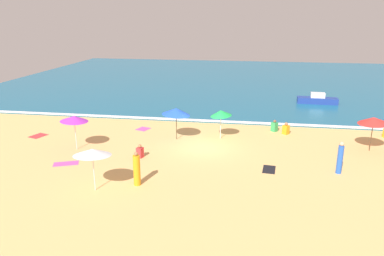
{
  "coord_description": "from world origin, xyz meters",
  "views": [
    {
      "loc": [
        3.15,
        -23.6,
        8.71
      ],
      "look_at": [
        -1.03,
        1.76,
        0.8
      ],
      "focal_mm": 34.29,
      "sensor_mm": 36.0,
      "label": 1
    }
  ],
  "objects_px": {
    "beach_umbrella_5": "(92,152)",
    "beach_umbrella_4": "(221,113)",
    "beachgoer_1": "(286,129)",
    "beachgoer_4": "(340,158)",
    "beach_umbrella_3": "(374,120)",
    "small_boat_0": "(317,100)",
    "beachgoer_0": "(274,126)",
    "beach_umbrella_6": "(176,111)",
    "beachgoer_2": "(137,170)",
    "beach_umbrella_0": "(74,119)",
    "beachgoer_7": "(140,152)"
  },
  "relations": [
    {
      "from": "beach_umbrella_5",
      "to": "beach_umbrella_4",
      "type": "bearing_deg",
      "value": 58.86
    },
    {
      "from": "beachgoer_1",
      "to": "beachgoer_4",
      "type": "bearing_deg",
      "value": -70.81
    },
    {
      "from": "beach_umbrella_5",
      "to": "beachgoer_4",
      "type": "bearing_deg",
      "value": 18.35
    },
    {
      "from": "beachgoer_1",
      "to": "beach_umbrella_3",
      "type": "bearing_deg",
      "value": -27.87
    },
    {
      "from": "beachgoer_1",
      "to": "small_boat_0",
      "type": "bearing_deg",
      "value": 69.61
    },
    {
      "from": "beach_umbrella_3",
      "to": "beachgoer_0",
      "type": "bearing_deg",
      "value": 151.1
    },
    {
      "from": "beach_umbrella_6",
      "to": "beachgoer_2",
      "type": "height_order",
      "value": "beach_umbrella_6"
    },
    {
      "from": "beach_umbrella_6",
      "to": "beachgoer_0",
      "type": "xyz_separation_m",
      "value": [
        7.18,
        3.14,
        -1.7
      ]
    },
    {
      "from": "beach_umbrella_4",
      "to": "beach_umbrella_5",
      "type": "distance_m",
      "value": 10.99
    },
    {
      "from": "beach_umbrella_3",
      "to": "beach_umbrella_5",
      "type": "bearing_deg",
      "value": -151.75
    },
    {
      "from": "beach_umbrella_3",
      "to": "beachgoer_4",
      "type": "distance_m",
      "value": 5.21
    },
    {
      "from": "beach_umbrella_4",
      "to": "beachgoer_4",
      "type": "relative_size",
      "value": 1.16
    },
    {
      "from": "beach_umbrella_5",
      "to": "beachgoer_0",
      "type": "xyz_separation_m",
      "value": [
        9.7,
        11.87,
        -1.71
      ]
    },
    {
      "from": "beachgoer_1",
      "to": "beach_umbrella_0",
      "type": "bearing_deg",
      "value": -158.33
    },
    {
      "from": "small_boat_0",
      "to": "beach_umbrella_6",
      "type": "bearing_deg",
      "value": -132.22
    },
    {
      "from": "beach_umbrella_3",
      "to": "beachgoer_0",
      "type": "distance_m",
      "value": 7.19
    },
    {
      "from": "beach_umbrella_0",
      "to": "beachgoer_1",
      "type": "relative_size",
      "value": 2.57
    },
    {
      "from": "beach_umbrella_6",
      "to": "beachgoer_7",
      "type": "distance_m",
      "value": 4.56
    },
    {
      "from": "beach_umbrella_4",
      "to": "beachgoer_2",
      "type": "relative_size",
      "value": 1.18
    },
    {
      "from": "beachgoer_4",
      "to": "beach_umbrella_0",
      "type": "bearing_deg",
      "value": 175.54
    },
    {
      "from": "beach_umbrella_0",
      "to": "beachgoer_0",
      "type": "bearing_deg",
      "value": 24.94
    },
    {
      "from": "beachgoer_0",
      "to": "beachgoer_7",
      "type": "bearing_deg",
      "value": -141.1
    },
    {
      "from": "beach_umbrella_6",
      "to": "small_boat_0",
      "type": "height_order",
      "value": "beach_umbrella_6"
    },
    {
      "from": "beach_umbrella_0",
      "to": "beachgoer_7",
      "type": "height_order",
      "value": "beach_umbrella_0"
    },
    {
      "from": "beachgoer_1",
      "to": "beachgoer_7",
      "type": "bearing_deg",
      "value": -145.93
    },
    {
      "from": "beach_umbrella_6",
      "to": "beachgoer_4",
      "type": "relative_size",
      "value": 1.27
    },
    {
      "from": "beach_umbrella_0",
      "to": "beach_umbrella_6",
      "type": "height_order",
      "value": "beach_umbrella_6"
    },
    {
      "from": "beach_umbrella_3",
      "to": "beachgoer_4",
      "type": "relative_size",
      "value": 1.25
    },
    {
      "from": "beach_umbrella_3",
      "to": "beach_umbrella_6",
      "type": "relative_size",
      "value": 0.99
    },
    {
      "from": "beach_umbrella_4",
      "to": "small_boat_0",
      "type": "height_order",
      "value": "beach_umbrella_4"
    },
    {
      "from": "beachgoer_1",
      "to": "beachgoer_4",
      "type": "distance_m",
      "value": 7.42
    },
    {
      "from": "beachgoer_0",
      "to": "beachgoer_4",
      "type": "xyz_separation_m",
      "value": [
        3.26,
        -7.57,
        0.53
      ]
    },
    {
      "from": "beachgoer_1",
      "to": "beach_umbrella_5",
      "type": "bearing_deg",
      "value": -133.02
    },
    {
      "from": "beachgoer_0",
      "to": "beachgoer_2",
      "type": "relative_size",
      "value": 0.49
    },
    {
      "from": "beachgoer_0",
      "to": "beachgoer_2",
      "type": "xyz_separation_m",
      "value": [
        -7.72,
        -10.93,
        0.48
      ]
    },
    {
      "from": "beach_umbrella_4",
      "to": "beachgoer_0",
      "type": "relative_size",
      "value": 2.4
    },
    {
      "from": "beachgoer_0",
      "to": "beachgoer_1",
      "type": "bearing_deg",
      "value": -34.95
    },
    {
      "from": "beach_umbrella_3",
      "to": "beach_umbrella_5",
      "type": "height_order",
      "value": "beach_umbrella_3"
    },
    {
      "from": "beach_umbrella_4",
      "to": "beachgoer_7",
      "type": "height_order",
      "value": "beach_umbrella_4"
    },
    {
      "from": "beachgoer_0",
      "to": "beachgoer_4",
      "type": "distance_m",
      "value": 8.26
    },
    {
      "from": "beach_umbrella_0",
      "to": "beach_umbrella_4",
      "type": "bearing_deg",
      "value": 21.91
    },
    {
      "from": "beach_umbrella_3",
      "to": "beach_umbrella_4",
      "type": "bearing_deg",
      "value": 174.86
    },
    {
      "from": "beachgoer_0",
      "to": "beachgoer_2",
      "type": "distance_m",
      "value": 13.39
    },
    {
      "from": "beach_umbrella_5",
      "to": "small_boat_0",
      "type": "height_order",
      "value": "beach_umbrella_5"
    },
    {
      "from": "small_boat_0",
      "to": "beachgoer_7",
      "type": "bearing_deg",
      "value": -128.36
    },
    {
      "from": "beach_umbrella_4",
      "to": "beachgoer_2",
      "type": "distance_m",
      "value": 9.3
    },
    {
      "from": "beach_umbrella_3",
      "to": "beachgoer_1",
      "type": "relative_size",
      "value": 2.57
    },
    {
      "from": "beachgoer_1",
      "to": "beachgoer_2",
      "type": "relative_size",
      "value": 0.49
    },
    {
      "from": "beach_umbrella_0",
      "to": "beachgoer_0",
      "type": "distance_m",
      "value": 14.96
    },
    {
      "from": "beachgoer_1",
      "to": "beachgoer_2",
      "type": "xyz_separation_m",
      "value": [
        -8.55,
        -10.35,
        0.48
      ]
    }
  ]
}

